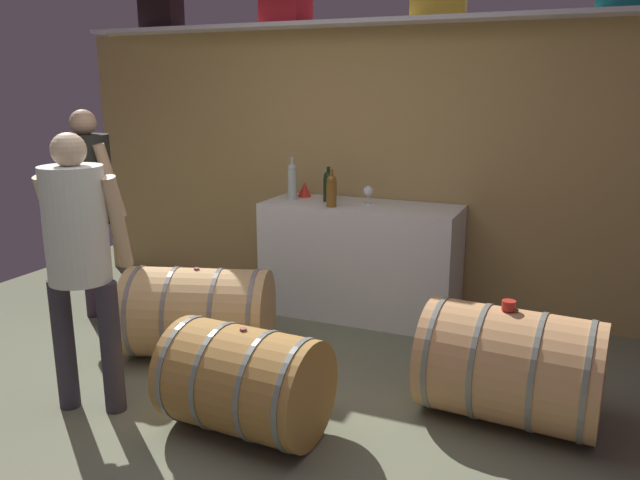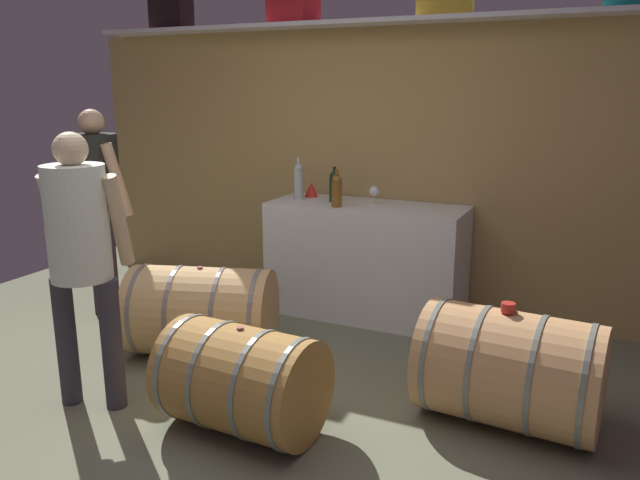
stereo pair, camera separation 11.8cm
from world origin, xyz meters
The scene contains 18 objects.
ground_plane centered at (0.00, 0.55, -0.01)m, with size 6.35×7.63×0.02m, color #676B52.
back_wall_panel centered at (0.00, 2.21, 1.10)m, with size 5.15×0.10×2.19m, color tan.
high_shelf_board centered at (0.00, 2.06, 2.21)m, with size 4.74×0.40×0.03m, color silver.
toolcase_black centered at (-1.76, 2.06, 2.40)m, with size 0.33×0.20×0.35m, color black.
toolcase_red centered at (-0.59, 2.06, 2.36)m, with size 0.33×0.28×0.28m, color red.
toolcase_yellow centered at (0.60, 2.06, 2.33)m, with size 0.37×0.19×0.21m, color yellow.
work_cabinet centered at (0.12, 1.87, 0.44)m, with size 1.49×0.58×0.88m, color white.
wine_bottle_dark centered at (-0.15, 1.88, 1.01)m, with size 0.08×0.08×0.27m.
wine_bottle_amber centered at (-0.05, 1.68, 1.01)m, with size 0.08×0.08×0.28m.
wine_bottle_clear centered at (-0.45, 1.85, 1.03)m, with size 0.07×0.07×0.34m.
wine_glass centered at (0.17, 1.89, 0.98)m, with size 0.08×0.08×0.14m.
red_funnel centered at (-0.41, 2.00, 0.94)m, with size 0.11×0.11×0.12m, color red.
wine_barrel_near centered at (1.39, 0.67, 0.31)m, with size 0.95×0.68×0.63m.
wine_barrel_far centered at (-0.60, 0.71, 0.30)m, with size 1.06×0.84×0.61m.
wine_barrel_flank centered at (0.15, 0.02, 0.28)m, with size 0.83×0.60×0.57m.
tasting_cup centered at (1.36, 0.67, 0.65)m, with size 0.07×0.07×0.05m, color red.
winemaker_pouring centered at (-0.76, -0.11, 0.94)m, with size 0.49×0.41×1.53m.
visitor_tasting centered at (-1.66, 0.96, 0.98)m, with size 0.52×0.49×1.59m.
Camera 2 is at (1.75, -2.46, 1.75)m, focal length 34.81 mm.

